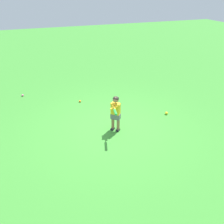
{
  "coord_description": "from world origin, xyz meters",
  "views": [
    {
      "loc": [
        -2.14,
        -5.79,
        3.83
      ],
      "look_at": [
        0.04,
        0.14,
        0.45
      ],
      "focal_mm": 38.29,
      "sensor_mm": 36.0,
      "label": 1
    }
  ],
  "objects_px": {
    "child_batter": "(116,111)",
    "play_ball_far_left": "(166,113)",
    "play_ball_behind_batter": "(23,95)",
    "play_ball_by_bucket": "(80,101)"
  },
  "relations": [
    {
      "from": "child_batter",
      "to": "play_ball_by_bucket",
      "type": "relative_size",
      "value": 13.76
    },
    {
      "from": "child_batter",
      "to": "play_ball_behind_batter",
      "type": "bearing_deg",
      "value": 125.3
    },
    {
      "from": "play_ball_far_left",
      "to": "child_batter",
      "type": "bearing_deg",
      "value": -170.46
    },
    {
      "from": "child_batter",
      "to": "play_ball_far_left",
      "type": "height_order",
      "value": "child_batter"
    },
    {
      "from": "child_batter",
      "to": "play_ball_by_bucket",
      "type": "xyz_separation_m",
      "value": [
        -0.54,
        2.25,
        -0.61
      ]
    },
    {
      "from": "child_batter",
      "to": "play_ball_far_left",
      "type": "bearing_deg",
      "value": 9.54
    },
    {
      "from": "play_ball_behind_batter",
      "to": "play_ball_by_bucket",
      "type": "bearing_deg",
      "value": -33.19
    },
    {
      "from": "child_batter",
      "to": "play_ball_far_left",
      "type": "distance_m",
      "value": 2.06
    },
    {
      "from": "play_ball_by_bucket",
      "to": "play_ball_behind_batter",
      "type": "bearing_deg",
      "value": 146.81
    },
    {
      "from": "play_ball_by_bucket",
      "to": "child_batter",
      "type": "bearing_deg",
      "value": -76.56
    }
  ]
}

